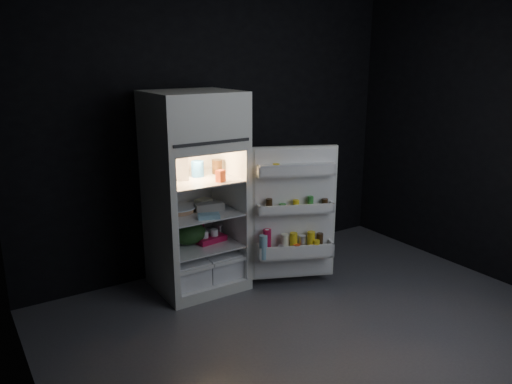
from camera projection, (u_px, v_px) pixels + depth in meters
floor at (326, 333)px, 3.84m from camera, size 4.00×3.40×0.00m
wall_back at (217, 132)px, 4.86m from camera, size 4.00×0.00×2.70m
wall_left at (23, 207)px, 2.44m from camera, size 0.00×3.40×2.70m
wall_right at (501, 137)px, 4.52m from camera, size 0.00×3.40×2.70m
refrigerator at (194, 185)px, 4.42m from camera, size 0.76×0.71×1.78m
fridge_door at (294, 217)px, 4.44m from camera, size 0.74×0.46×1.22m
milk_jug at (179, 166)px, 4.32m from camera, size 0.20×0.20×0.24m
mayo_jar at (198, 169)px, 4.42m from camera, size 0.13×0.13×0.14m
jam_jar at (217, 167)px, 4.53m from camera, size 0.13×0.13×0.13m
amber_bottle at (166, 167)px, 4.31m from camera, size 0.10×0.10×0.22m
small_carton at (221, 176)px, 4.25m from camera, size 0.09×0.08×0.10m
egg_carton at (209, 207)px, 4.46m from camera, size 0.27×0.14×0.07m
pie at (179, 210)px, 4.42m from camera, size 0.28×0.28×0.04m
flat_package at (209, 216)px, 4.24m from camera, size 0.20×0.15×0.04m
wrapped_pkg at (203, 202)px, 4.64m from camera, size 0.16×0.14×0.05m
produce_bag at (189, 233)px, 4.48m from camera, size 0.38×0.35×0.20m
yogurt_tray at (211, 239)px, 4.55m from camera, size 0.29×0.18×0.05m
small_can_red at (201, 229)px, 4.75m from camera, size 0.08×0.08×0.09m
small_can_silver at (220, 229)px, 4.74m from camera, size 0.08×0.08×0.09m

